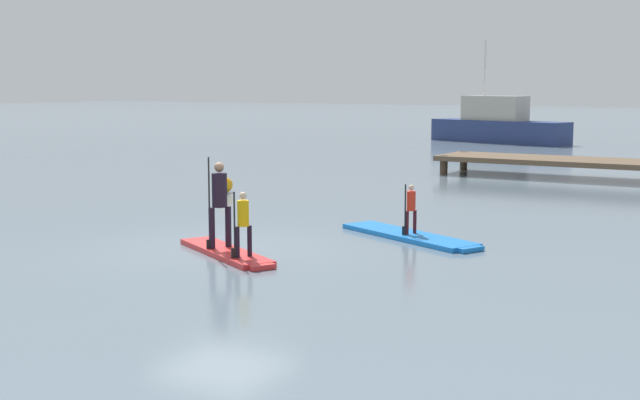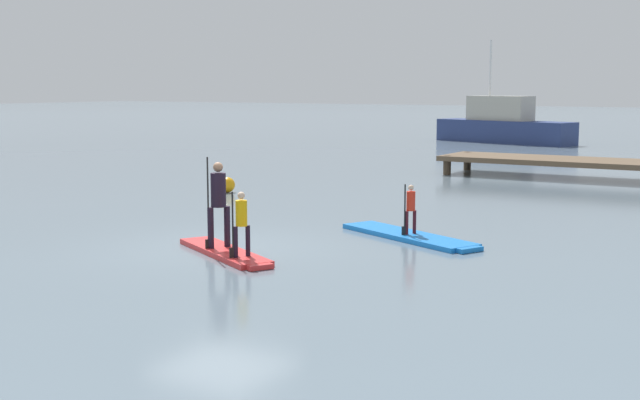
{
  "view_description": "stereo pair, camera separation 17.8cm",
  "coord_description": "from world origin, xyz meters",
  "views": [
    {
      "loc": [
        10.04,
        -13.09,
        3.19
      ],
      "look_at": [
        0.64,
        2.71,
        0.69
      ],
      "focal_mm": 47.05,
      "sensor_mm": 36.0,
      "label": 1
    },
    {
      "loc": [
        10.2,
        -13.0,
        3.19
      ],
      "look_at": [
        0.64,
        2.71,
        0.69
      ],
      "focal_mm": 47.05,
      "sensor_mm": 36.0,
      "label": 2
    }
  ],
  "objects": [
    {
      "name": "paddler_child_front",
      "position": [
        1.16,
        -0.91,
        0.77
      ],
      "size": [
        0.29,
        0.37,
        1.21
      ],
      "color": "black",
      "rests_on": "paddleboard_far"
    },
    {
      "name": "floating_dock",
      "position": [
        2.95,
        16.28,
        0.59
      ],
      "size": [
        9.69,
        2.58,
        0.69
      ],
      "color": "brown",
      "rests_on": "ground"
    },
    {
      "name": "fishing_boat_white_large",
      "position": [
        -5.68,
        33.12,
        1.0
      ],
      "size": [
        8.49,
        4.01,
        5.8
      ],
      "color": "navy",
      "rests_on": "ground"
    },
    {
      "name": "paddler_adult",
      "position": [
        0.25,
        -0.41,
        1.05
      ],
      "size": [
        0.4,
        0.47,
        1.76
      ],
      "color": "black",
      "rests_on": "paddleboard_far"
    },
    {
      "name": "paddleboard_near",
      "position": [
        2.77,
        2.87,
        0.05
      ],
      "size": [
        3.68,
        2.22,
        0.1
      ],
      "color": "blue",
      "rests_on": "ground"
    },
    {
      "name": "ground_plane",
      "position": [
        0.0,
        0.0,
        0.0
      ],
      "size": [
        240.0,
        240.0,
        0.0
      ],
      "primitive_type": "plane",
      "color": "slate"
    },
    {
      "name": "mooring_buoy_mid",
      "position": [
        -5.26,
        7.02,
        0.23
      ],
      "size": [
        0.47,
        0.47,
        0.47
      ],
      "primitive_type": "sphere",
      "color": "orange",
      "rests_on": "ground"
    },
    {
      "name": "paddleboard_far",
      "position": [
        0.52,
        -0.55,
        0.05
      ],
      "size": [
        3.02,
        1.99,
        0.1
      ],
      "color": "red",
      "rests_on": "ground"
    },
    {
      "name": "paddler_child_solo",
      "position": [
        2.78,
        2.85,
        0.68
      ],
      "size": [
        0.24,
        0.35,
        1.07
      ],
      "color": "#4C1419",
      "rests_on": "paddleboard_near"
    }
  ]
}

